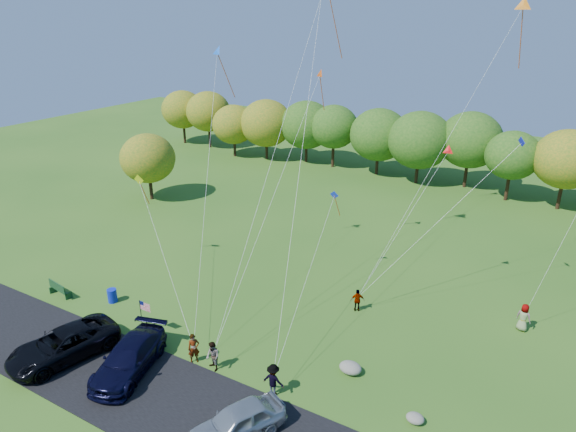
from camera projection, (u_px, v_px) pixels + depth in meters
name	position (u px, v px, depth m)	size (l,w,h in m)	color
ground	(211.00, 357.00, 29.40)	(140.00, 140.00, 0.00)	#2E5E1A
asphalt_lane	(162.00, 399.00, 26.18)	(44.00, 6.00, 0.06)	black
treeline	(405.00, 143.00, 57.11)	(75.29, 27.45, 8.49)	#321F12
minivan_dark	(63.00, 345.00, 28.98)	(2.81, 6.09, 1.69)	black
minivan_navy	(129.00, 358.00, 27.89)	(2.32, 5.70, 1.65)	black
minivan_silver	(237.00, 422.00, 23.59)	(1.87, 4.66, 1.59)	#ABB1B6
flyer_a	(194.00, 348.00, 28.67)	(0.65, 0.43, 1.79)	#4C4C59
flyer_b	(213.00, 356.00, 28.05)	(0.85, 0.66, 1.74)	#4C4C59
flyer_c	(273.00, 380.00, 26.23)	(1.16, 0.67, 1.80)	#4C4C59
flyer_d	(358.00, 300.00, 33.66)	(0.92, 0.38, 1.57)	#4C4C59
flyer_e	(524.00, 317.00, 31.56)	(0.88, 0.57, 1.80)	#4C4C59
park_bench	(58.00, 289.00, 35.44)	(1.99, 0.63, 1.10)	#163F1D
trash_barrel	(112.00, 296.00, 34.81)	(0.63, 0.63, 0.94)	#0C20BA
flag_assembly	(143.00, 310.00, 30.85)	(0.86, 0.55, 2.31)	black
boulder_near	(350.00, 368.00, 28.01)	(1.27, 0.99, 0.63)	#9C9488
boulder_far	(415.00, 418.00, 24.65)	(0.89, 0.74, 0.46)	gray
kites_aloft	(359.00, 20.00, 32.77)	(30.35, 11.62, 20.33)	red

